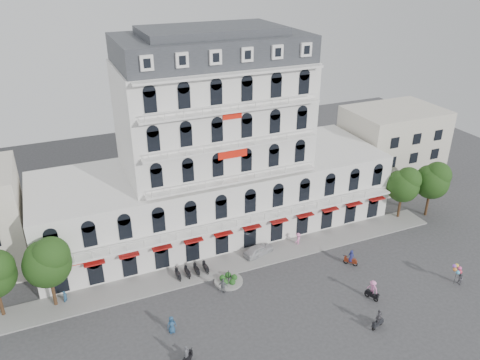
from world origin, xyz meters
The scene contains 19 objects.
ground centered at (0.00, 0.00, 0.00)m, with size 120.00×120.00×0.00m, color #38383A.
sidewalk centered at (0.00, 9.00, 0.08)m, with size 53.00×4.00×0.16m, color gray.
main_building centered at (0.00, 18.00, 9.96)m, with size 45.00×15.00×25.80m.
flank_building_east centered at (30.00, 20.00, 6.00)m, with size 14.00×10.00×12.00m, color beige.
traffic_island centered at (-3.00, 6.00, 0.26)m, with size 3.20×3.20×1.60m.
parked_scooter_row centered at (-6.35, 8.80, 0.00)m, with size 4.40×1.80×1.10m, color black, non-canonical shape.
tree_west_inner centered at (-20.95, 9.48, 5.68)m, with size 4.76×4.76×8.25m.
tree_east_inner centered at (24.05, 9.98, 5.21)m, with size 4.40×4.37×7.57m.
tree_east_outer centered at (28.05, 8.98, 5.55)m, with size 4.65×4.65×8.05m.
parked_car centered at (2.32, 9.50, 0.68)m, with size 1.60×3.99×1.36m, color silver.
rider_west centered at (-10.70, -3.29, 0.94)m, with size 1.33×1.29×2.11m.
rider_east centered at (11.43, 3.36, 0.99)m, with size 1.25×1.36×2.03m.
rider_northeast centered at (7.83, -6.28, 1.13)m, with size 1.67×0.75×2.26m.
rider_center centered at (9.92, -2.56, 1.26)m, with size 1.08×1.64×2.36m.
pedestrian_left centered at (-10.88, 1.04, 0.93)m, with size 0.91×0.59×1.87m, color navy.
pedestrian_mid centered at (-4.21, 4.53, 0.90)m, with size 1.06×0.44×1.80m, color slate.
pedestrian_right centered at (7.77, 9.45, 0.86)m, with size 1.11×0.64×1.72m, color pink.
pedestrian_far centered at (-20.00, 9.50, 0.76)m, with size 0.55×0.36×1.51m, color navy.
balloon_vendor centered at (20.22, -4.26, 1.31)m, with size 1.28×1.21×2.45m.
Camera 1 is at (-18.29, -33.14, 33.18)m, focal length 35.00 mm.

